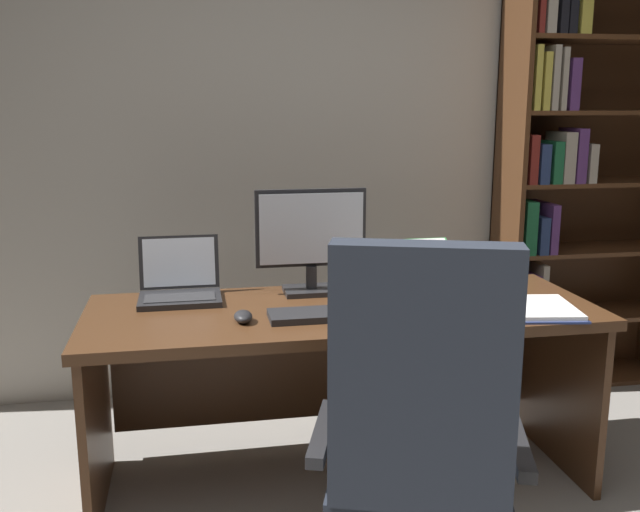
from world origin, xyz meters
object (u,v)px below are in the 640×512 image
computer_mouse (243,317)px  open_binder (505,309)px  laptop (180,286)px  reading_stand_with_book (426,264)px  pen (417,299)px  notepad (412,301)px  bookshelf (573,177)px  office_chair (419,465)px  desk (338,347)px  monitor (311,242)px  keyboard (328,314)px

computer_mouse → open_binder: 0.95m
laptop → reading_stand_with_book: bearing=3.8°
open_binder → pen: (-0.28, 0.18, 0.00)m
computer_mouse → open_binder: bearing=-3.0°
reading_stand_with_book → notepad: (-0.15, -0.28, -0.08)m
bookshelf → laptop: (-1.98, -0.60, -0.32)m
office_chair → reading_stand_with_book: office_chair is taller
office_chair → desk: bearing=111.5°
desk → office_chair: 0.85m
monitor → bookshelf: bearing=22.3°
office_chair → open_binder: 0.83m
open_binder → pen: size_ratio=4.00×
bookshelf → monitor: bearing=-157.7°
open_binder → notepad: (-0.30, 0.18, -0.01)m
keyboard → bookshelf: bearing=32.8°
keyboard → monitor: bearing=90.0°
bookshelf → computer_mouse: (-1.76, -0.94, -0.35)m
office_chair → computer_mouse: (-0.43, 0.65, 0.26)m
monitor → notepad: (0.35, -0.21, -0.20)m
laptop → reading_stand_with_book: laptop is taller
desk → notepad: size_ratio=9.03×
laptop → keyboard: laptop is taller
desk → laptop: laptop is taller
laptop → open_binder: size_ratio=0.56×
laptop → notepad: size_ratio=1.48×
keyboard → notepad: bearing=20.0°
desk → bookshelf: size_ratio=0.89×
reading_stand_with_book → open_binder: reading_stand_with_book is taller
desk → bookshelf: bearing=28.3°
office_chair → computer_mouse: size_ratio=10.82×
notepad → pen: bearing=0.0°
notepad → office_chair: bearing=-106.0°
laptop → bookshelf: bearing=16.8°
pen → bookshelf: bearing=36.7°
reading_stand_with_book → notepad: 0.33m
laptop → notepad: (0.87, -0.21, -0.05)m
bookshelf → notepad: (-1.11, -0.81, -0.37)m
bookshelf → notepad: bookshelf is taller
office_chair → laptop: office_chair is taller
desk → laptop: bearing=166.4°
bookshelf → office_chair: bearing=-130.0°
computer_mouse → laptop: bearing=122.5°
office_chair → reading_stand_with_book: 1.17m
desk → computer_mouse: 0.48m
pen → open_binder: bearing=-32.7°
bookshelf → notepad: size_ratio=10.13×
reading_stand_with_book → pen: size_ratio=2.06×
open_binder → office_chair: bearing=-121.7°
reading_stand_with_book → open_binder: 0.49m
bookshelf → monitor: (-1.46, -0.60, -0.17)m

